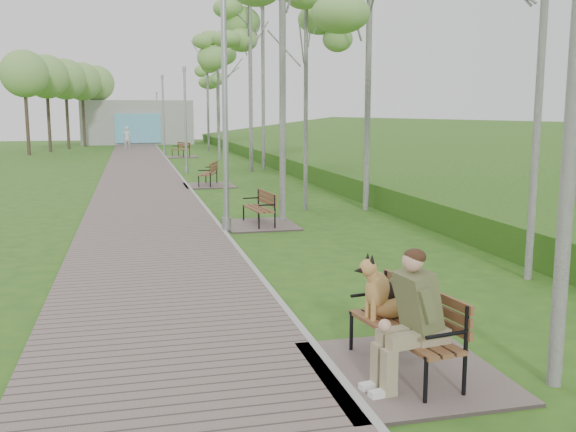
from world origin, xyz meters
name	(u,v)px	position (x,y,z in m)	size (l,w,h in m)	color
ground	(256,273)	(0.00, 0.00, 0.00)	(120.00, 120.00, 0.00)	#2B531A
walkway	(140,171)	(-1.75, 21.50, 0.02)	(3.50, 67.00, 0.04)	#73625D
kerb	(176,170)	(0.00, 21.50, 0.03)	(0.10, 67.00, 0.05)	#999993
embankment	(408,168)	(12.00, 20.00, 0.00)	(14.00, 70.00, 1.60)	#44781F
building_north	(137,122)	(-1.50, 50.97, 1.99)	(10.00, 5.20, 4.00)	#9E9E99
bench_main	(400,333)	(0.68, -4.96, 0.50)	(2.01, 2.24, 1.75)	#73625D
bench_second	(259,218)	(1.01, 4.84, 0.20)	(1.79, 1.99, 1.10)	#73625D
bench_third	(208,180)	(0.80, 14.24, 0.22)	(1.95, 2.16, 1.20)	#73625D
bench_far	(181,154)	(1.02, 31.51, 0.23)	(1.97, 2.18, 1.21)	#73625D
lamp_post_near	(225,118)	(0.09, 4.26, 2.76)	(0.23, 0.23, 5.90)	#9C9FA4
lamp_post_second	(186,124)	(0.44, 20.17, 2.36)	(0.20, 0.20, 5.06)	#9C9FA4
lamp_post_third	(164,118)	(0.08, 33.97, 2.53)	(0.21, 0.21, 5.42)	#9C9FA4
lamp_post_far	(158,120)	(0.36, 51.11, 2.24)	(0.19, 0.19, 4.79)	#9C9FA4
pedestrian_near	(127,138)	(-2.46, 42.43, 0.90)	(0.66, 0.43, 1.80)	silver
birch_mid_a	(306,28)	(2.90, 7.20, 5.31)	(2.23, 2.23, 6.76)	silver
birch_mid_c	(250,7)	(3.64, 20.20, 7.92)	(2.73, 2.73, 10.09)	silver
birch_far_b	(218,57)	(3.14, 28.33, 6.23)	(2.51, 2.51, 7.94)	silver
birch_distant_a	(207,66)	(3.70, 38.72, 6.38)	(2.57, 2.57, 8.13)	silver
birch_distant_b	(217,68)	(5.08, 43.64, 6.63)	(2.64, 2.64, 8.45)	silver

